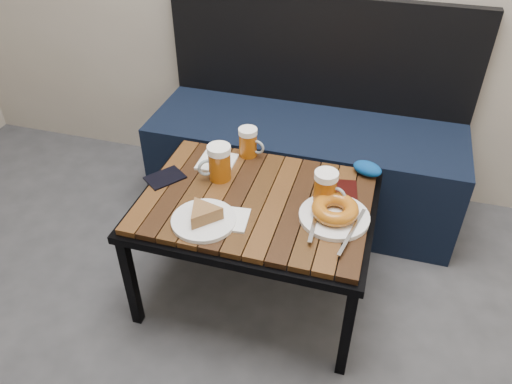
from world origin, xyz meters
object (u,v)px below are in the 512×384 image
(plate_pie, at_px, (204,216))
(passport_navy, at_px, (165,178))
(bench, at_px, (305,156))
(plate_bagel, at_px, (335,212))
(cafe_table, at_px, (256,208))
(beer_mug_right, at_px, (326,188))
(beer_mug_centre, at_px, (249,142))
(passport_burgundy, at_px, (343,192))
(knit_pouch, at_px, (367,169))
(beer_mug_left, at_px, (219,163))

(plate_pie, bearing_deg, passport_navy, 140.07)
(bench, distance_m, plate_bagel, 0.72)
(cafe_table, relative_size, beer_mug_right, 6.39)
(cafe_table, bearing_deg, beer_mug_centre, 112.27)
(cafe_table, xyz_separation_m, passport_burgundy, (0.29, 0.12, 0.05))
(beer_mug_centre, relative_size, plate_pie, 0.54)
(plate_bagel, bearing_deg, beer_mug_right, 122.70)
(beer_mug_centre, distance_m, knit_pouch, 0.47)
(beer_mug_centre, xyz_separation_m, beer_mug_right, (0.34, -0.22, 0.01))
(plate_pie, bearing_deg, plate_bagel, 18.61)
(bench, height_order, plate_pie, bench)
(beer_mug_left, height_order, plate_pie, beer_mug_left)
(beer_mug_centre, height_order, plate_pie, beer_mug_centre)
(cafe_table, relative_size, beer_mug_centre, 7.09)
(beer_mug_left, xyz_separation_m, beer_mug_right, (0.40, -0.04, -0.00))
(plate_pie, bearing_deg, bench, 76.30)
(bench, xyz_separation_m, passport_navy, (-0.42, -0.60, 0.20))
(passport_navy, relative_size, passport_burgundy, 0.95)
(beer_mug_centre, bearing_deg, cafe_table, -56.91)
(beer_mug_centre, height_order, knit_pouch, beer_mug_centre)
(plate_pie, xyz_separation_m, plate_bagel, (0.41, 0.14, 0.00))
(beer_mug_left, relative_size, beer_mug_right, 1.06)
(plate_bagel, relative_size, passport_burgundy, 2.18)
(cafe_table, height_order, knit_pouch, knit_pouch)
(cafe_table, height_order, plate_pie, plate_pie)
(beer_mug_right, xyz_separation_m, plate_pie, (-0.37, -0.21, -0.04))
(bench, xyz_separation_m, cafe_table, (-0.06, -0.62, 0.16))
(beer_mug_right, distance_m, passport_burgundy, 0.12)
(beer_mug_left, bearing_deg, plate_bagel, 132.33)
(passport_navy, height_order, knit_pouch, knit_pouch)
(plate_pie, distance_m, passport_navy, 0.30)
(beer_mug_left, distance_m, plate_bagel, 0.46)
(passport_navy, xyz_separation_m, passport_burgundy, (0.65, 0.10, 0.00))
(passport_burgundy, bearing_deg, plate_bagel, -102.46)
(passport_burgundy, xyz_separation_m, knit_pouch, (0.07, 0.14, 0.02))
(beer_mug_left, height_order, plate_bagel, beer_mug_left)
(bench, height_order, passport_burgundy, bench)
(beer_mug_right, bearing_deg, plate_pie, -134.76)
(plate_pie, relative_size, knit_pouch, 1.94)
(passport_burgundy, bearing_deg, passport_navy, 178.85)
(beer_mug_centre, relative_size, beer_mug_right, 0.90)
(bench, bearing_deg, passport_burgundy, -65.32)
(beer_mug_centre, relative_size, passport_burgundy, 0.84)
(beer_mug_left, bearing_deg, passport_navy, -16.92)
(plate_bagel, distance_m, passport_navy, 0.65)
(passport_navy, bearing_deg, cafe_table, 33.53)
(beer_mug_right, xyz_separation_m, passport_burgundy, (0.05, 0.08, -0.06))
(cafe_table, bearing_deg, passport_burgundy, 22.46)
(bench, xyz_separation_m, knit_pouch, (0.30, -0.36, 0.22))
(passport_burgundy, bearing_deg, beer_mug_right, -132.74)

